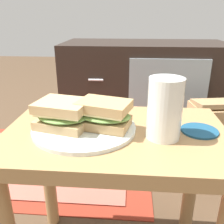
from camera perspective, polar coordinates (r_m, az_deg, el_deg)
name	(u,v)px	position (r m, az deg, el deg)	size (l,w,h in m)	color
side_table	(116,162)	(0.66, 0.86, -11.42)	(0.56, 0.36, 0.46)	#A37A4C
tv_cabinet	(143,90)	(1.57, 7.22, 5.11)	(0.96, 0.46, 0.58)	black
area_rug	(32,161)	(1.41, -18.05, -10.68)	(1.24, 0.73, 0.01)	maroon
plate	(84,128)	(0.62, -6.43, -3.72)	(0.26, 0.26, 0.01)	silver
sandwich_front	(63,114)	(0.62, -11.22, -0.47)	(0.15, 0.13, 0.07)	tan
sandwich_back	(104,114)	(0.60, -1.84, -0.44)	(0.15, 0.12, 0.07)	tan
beer_glass	(165,109)	(0.57, 12.10, 0.68)	(0.08, 0.08, 0.14)	silver
coaster	(199,131)	(0.65, 19.60, -4.10)	(0.09, 0.09, 0.01)	navy
paper_bag	(211,141)	(1.22, 22.02, -6.27)	(0.23, 0.19, 0.39)	tan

